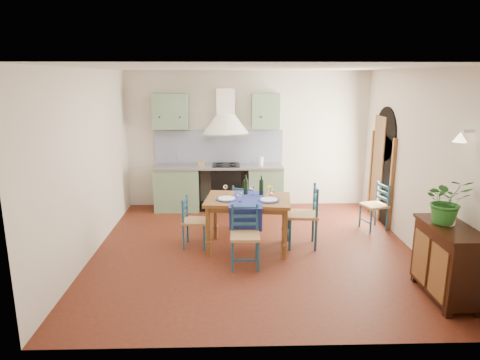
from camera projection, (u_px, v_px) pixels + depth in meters
name	position (u px, v px, depth m)	size (l,w,h in m)	color
floor	(254.00, 250.00, 6.79)	(5.00, 5.00, 0.00)	#411B0E
back_wall	(225.00, 158.00, 8.76)	(5.00, 0.96, 2.80)	beige
right_wall	(410.00, 163.00, 6.81)	(0.26, 5.00, 2.80)	beige
left_wall	(88.00, 164.00, 6.39)	(0.04, 5.00, 2.80)	beige
ceiling	(256.00, 67.00, 6.13)	(5.00, 5.00, 0.01)	silver
dining_table	(248.00, 204.00, 6.67)	(1.40, 1.08, 1.15)	brown
chair_near	(245.00, 236.00, 6.10)	(0.42, 0.42, 0.89)	navy
chair_far	(245.00, 207.00, 7.49)	(0.51, 0.51, 0.85)	navy
chair_left	(194.00, 221.00, 6.83)	(0.42, 0.42, 0.82)	navy
chair_right	(305.00, 215.00, 6.82)	(0.51, 0.51, 1.01)	navy
chair_spare	(376.00, 206.00, 7.64)	(0.48, 0.48, 0.83)	navy
sideboard	(448.00, 260.00, 5.20)	(0.50, 1.05, 0.94)	black
potted_plant	(447.00, 201.00, 5.14)	(0.52, 0.45, 0.58)	#246824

